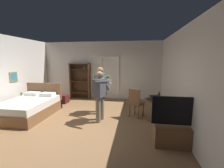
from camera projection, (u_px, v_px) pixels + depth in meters
The scene contains 14 objects.
ground_plane at pixel (80, 122), 4.69m from camera, with size 6.62×6.62×0.00m, color olive.
wall_back at pixel (101, 70), 7.45m from camera, with size 6.08×0.12×2.82m, color silver.
wall_right at pixel (184, 80), 4.01m from camera, with size 0.12×6.26×2.82m, color silver.
doorway_frame at pixel (110, 74), 7.34m from camera, with size 0.93×0.08×2.13m.
bed at pixel (30, 107), 5.21m from camera, with size 1.45×1.96×1.02m.
bookshelf at pixel (80, 79), 7.47m from camera, with size 1.02×0.32×1.76m.
tv_flatscreen at pixel (176, 131), 3.34m from camera, with size 1.10×0.40×1.16m.
side_table at pixel (153, 106), 4.73m from camera, with size 0.59×0.59×0.70m.
laptop at pixel (154, 98), 4.65m from camera, with size 0.42×0.42×0.15m.
bottle_on_table at pixel (159, 97), 4.58m from camera, with size 0.06×0.06×0.28m.
wooden_chair at pixel (136, 101), 5.02m from camera, with size 0.57×0.57×0.99m.
person_blue_shirt at pixel (100, 92), 4.64m from camera, with size 0.61×0.73×1.60m.
person_striped_shirt at pixel (101, 86), 5.38m from camera, with size 0.64×0.73×1.68m.
suitcase_dark at pixel (62, 99), 6.74m from camera, with size 0.51×0.36×0.36m, color #4C1919.
Camera 1 is at (1.67, -4.22, 1.95)m, focal length 23.78 mm.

